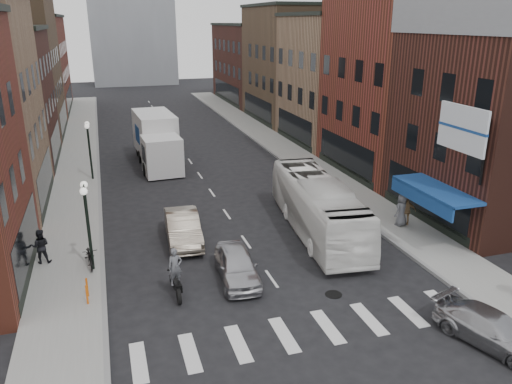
# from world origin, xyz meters

# --- Properties ---
(ground) EXTENTS (160.00, 160.00, 0.00)m
(ground) POSITION_xyz_m (0.00, 0.00, 0.00)
(ground) COLOR black
(ground) RESTS_ON ground
(sidewalk_left) EXTENTS (3.00, 74.00, 0.15)m
(sidewalk_left) POSITION_xyz_m (-8.50, 22.00, 0.07)
(sidewalk_left) COLOR gray
(sidewalk_left) RESTS_ON ground
(sidewalk_right) EXTENTS (3.00, 74.00, 0.15)m
(sidewalk_right) POSITION_xyz_m (8.50, 22.00, 0.07)
(sidewalk_right) COLOR gray
(sidewalk_right) RESTS_ON ground
(curb_left) EXTENTS (0.20, 74.00, 0.16)m
(curb_left) POSITION_xyz_m (-7.00, 22.00, 0.00)
(curb_left) COLOR gray
(curb_left) RESTS_ON ground
(curb_right) EXTENTS (0.20, 74.00, 0.16)m
(curb_right) POSITION_xyz_m (7.00, 22.00, 0.00)
(curb_right) COLOR gray
(curb_right) RESTS_ON ground
(crosswalk_stripes) EXTENTS (12.00, 2.20, 0.01)m
(crosswalk_stripes) POSITION_xyz_m (0.00, -3.00, 0.00)
(crosswalk_stripes) COLOR silver
(crosswalk_stripes) RESTS_ON ground
(bldg_left_far_b) EXTENTS (10.30, 16.20, 11.30)m
(bldg_left_far_b) POSITION_xyz_m (-14.99, 49.00, 5.65)
(bldg_left_far_b) COLOR brown
(bldg_left_far_b) RESTS_ON ground
(bldg_right_mid_a) EXTENTS (10.30, 10.20, 14.30)m
(bldg_right_mid_a) POSITION_xyz_m (15.00, 14.00, 7.15)
(bldg_right_mid_a) COLOR brown
(bldg_right_mid_a) RESTS_ON ground
(bldg_right_mid_b) EXTENTS (10.30, 10.20, 11.30)m
(bldg_right_mid_b) POSITION_xyz_m (14.99, 24.00, 5.65)
(bldg_right_mid_b) COLOR #936E51
(bldg_right_mid_b) RESTS_ON ground
(bldg_right_far_a) EXTENTS (10.30, 12.20, 12.30)m
(bldg_right_far_a) POSITION_xyz_m (14.99, 35.00, 6.15)
(bldg_right_far_a) COLOR brown
(bldg_right_far_a) RESTS_ON ground
(bldg_right_far_b) EXTENTS (10.30, 16.20, 10.30)m
(bldg_right_far_b) POSITION_xyz_m (14.99, 49.00, 5.15)
(bldg_right_far_b) COLOR #3F1E16
(bldg_right_far_b) RESTS_ON ground
(awning_blue) EXTENTS (1.80, 5.00, 0.78)m
(awning_blue) POSITION_xyz_m (8.93, 2.50, 2.63)
(awning_blue) COLOR navy
(awning_blue) RESTS_ON ground
(billboard_sign) EXTENTS (1.52, 3.00, 3.70)m
(billboard_sign) POSITION_xyz_m (8.59, 0.50, 6.13)
(billboard_sign) COLOR black
(billboard_sign) RESTS_ON ground
(streetlamp_near) EXTENTS (0.32, 1.22, 4.11)m
(streetlamp_near) POSITION_xyz_m (-7.40, 4.00, 2.91)
(streetlamp_near) COLOR black
(streetlamp_near) RESTS_ON ground
(streetlamp_far) EXTENTS (0.32, 1.22, 4.11)m
(streetlamp_far) POSITION_xyz_m (-7.40, 18.00, 2.91)
(streetlamp_far) COLOR black
(streetlamp_far) RESTS_ON ground
(bike_rack) EXTENTS (0.08, 0.68, 0.80)m
(bike_rack) POSITION_xyz_m (-7.60, 1.30, 0.55)
(bike_rack) COLOR #D8590C
(bike_rack) RESTS_ON sidewalk_left
(box_truck) EXTENTS (3.03, 8.95, 3.84)m
(box_truck) POSITION_xyz_m (-2.52, 20.82, 1.90)
(box_truck) COLOR silver
(box_truck) RESTS_ON ground
(motorcycle_rider) EXTENTS (0.61, 2.07, 2.11)m
(motorcycle_rider) POSITION_xyz_m (-4.15, 0.86, 0.98)
(motorcycle_rider) COLOR black
(motorcycle_rider) RESTS_ON ground
(transit_bus) EXTENTS (3.61, 10.70, 2.92)m
(transit_bus) POSITION_xyz_m (3.94, 5.13, 1.46)
(transit_bus) COLOR white
(transit_bus) RESTS_ON ground
(sedan_left_near) EXTENTS (1.92, 4.13, 1.37)m
(sedan_left_near) POSITION_xyz_m (-1.45, 1.41, 0.68)
(sedan_left_near) COLOR #BAB9BE
(sedan_left_near) RESTS_ON ground
(sedan_left_far) EXTENTS (1.89, 4.69, 1.51)m
(sedan_left_far) POSITION_xyz_m (-3.01, 6.00, 0.76)
(sedan_left_far) COLOR #B0A28E
(sedan_left_far) RESTS_ON ground
(curb_car) EXTENTS (2.89, 4.38, 1.18)m
(curb_car) POSITION_xyz_m (5.74, -5.59, 0.59)
(curb_car) COLOR #A6A6AA
(curb_car) RESTS_ON ground
(parked_bicycle) EXTENTS (0.80, 1.85, 0.94)m
(parked_bicycle) POSITION_xyz_m (-7.50, 4.36, 0.62)
(parked_bicycle) COLOR black
(parked_bicycle) RESTS_ON sidewalk_left
(ped_left_solo) EXTENTS (0.82, 0.51, 1.62)m
(ped_left_solo) POSITION_xyz_m (-9.60, 5.32, 0.96)
(ped_left_solo) COLOR black
(ped_left_solo) RESTS_ON sidewalk_left
(ped_right_b) EXTENTS (1.06, 0.83, 1.62)m
(ped_right_b) POSITION_xyz_m (8.80, 4.27, 0.96)
(ped_right_b) COLOR #95734B
(ped_right_b) RESTS_ON sidewalk_right
(ped_right_c) EXTENTS (1.02, 0.86, 1.78)m
(ped_right_c) POSITION_xyz_m (8.49, 4.29, 1.04)
(ped_right_c) COLOR slate
(ped_right_c) RESTS_ON sidewalk_right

